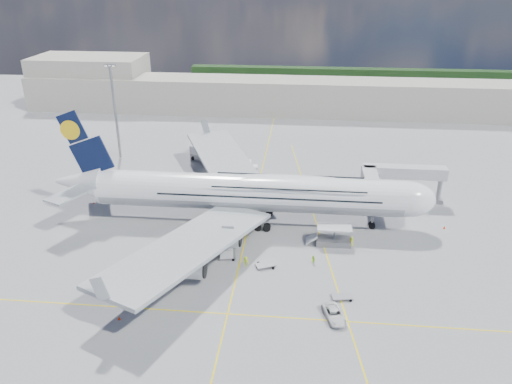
# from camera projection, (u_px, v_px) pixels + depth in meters

# --- Properties ---
(ground) EXTENTS (300.00, 300.00, 0.00)m
(ground) POSITION_uv_depth(u_px,v_px,m) (243.00, 247.00, 94.41)
(ground) COLOR gray
(ground) RESTS_ON ground
(taxi_line_main) EXTENTS (0.25, 220.00, 0.01)m
(taxi_line_main) POSITION_uv_depth(u_px,v_px,m) (243.00, 247.00, 94.41)
(taxi_line_main) COLOR yellow
(taxi_line_main) RESTS_ON ground
(taxi_line_cross) EXTENTS (120.00, 0.25, 0.01)m
(taxi_line_cross) POSITION_uv_depth(u_px,v_px,m) (228.00, 314.00, 76.31)
(taxi_line_cross) COLOR yellow
(taxi_line_cross) RESTS_ON ground
(taxi_line_diag) EXTENTS (14.16, 99.06, 0.01)m
(taxi_line_diag) POSITION_uv_depth(u_px,v_px,m) (317.00, 225.00, 102.20)
(taxi_line_diag) COLOR yellow
(taxi_line_diag) RESTS_ON ground
(airliner) EXTENTS (77.26, 79.15, 23.71)m
(airliner) POSITION_uv_depth(u_px,v_px,m) (250.00, 192.00, 100.59)
(airliner) COLOR white
(airliner) RESTS_ON ground
(jet_bridge) EXTENTS (18.80, 12.10, 8.50)m
(jet_bridge) POSITION_uv_depth(u_px,v_px,m) (392.00, 177.00, 107.83)
(jet_bridge) COLOR #B7B7BC
(jet_bridge) RESTS_ON ground
(cargo_loader) EXTENTS (8.53, 3.20, 3.67)m
(cargo_loader) POSITION_uv_depth(u_px,v_px,m) (333.00, 238.00, 95.00)
(cargo_loader) COLOR silver
(cargo_loader) RESTS_ON ground
(light_mast) EXTENTS (3.00, 0.70, 25.50)m
(light_mast) POSITION_uv_depth(u_px,v_px,m) (115.00, 110.00, 133.28)
(light_mast) COLOR gray
(light_mast) RESTS_ON ground
(terminal) EXTENTS (180.00, 16.00, 12.00)m
(terminal) POSITION_uv_depth(u_px,v_px,m) (276.00, 96.00, 177.92)
(terminal) COLOR #B2AD9E
(terminal) RESTS_ON ground
(hangar) EXTENTS (40.00, 22.00, 18.00)m
(hangar) POSITION_uv_depth(u_px,v_px,m) (91.00, 81.00, 187.52)
(hangar) COLOR #B2AD9E
(hangar) RESTS_ON ground
(tree_line) EXTENTS (160.00, 6.00, 8.00)m
(tree_line) POSITION_uv_depth(u_px,v_px,m) (374.00, 78.00, 215.88)
(tree_line) COLOR #193814
(tree_line) RESTS_ON ground
(dolly_row_a) EXTENTS (3.71, 2.61, 0.49)m
(dolly_row_a) POSITION_uv_depth(u_px,v_px,m) (166.00, 257.00, 90.40)
(dolly_row_a) COLOR gray
(dolly_row_a) RESTS_ON ground
(dolly_row_b) EXTENTS (3.23, 2.31, 0.43)m
(dolly_row_b) POSITION_uv_depth(u_px,v_px,m) (175.00, 278.00, 84.57)
(dolly_row_b) COLOR gray
(dolly_row_b) RESTS_ON ground
(dolly_row_c) EXTENTS (3.55, 2.36, 2.07)m
(dolly_row_c) POSITION_uv_depth(u_px,v_px,m) (226.00, 253.00, 90.21)
(dolly_row_c) COLOR gray
(dolly_row_c) RESTS_ON ground
(dolly_back) EXTENTS (2.93, 2.46, 1.64)m
(dolly_back) POSITION_uv_depth(u_px,v_px,m) (144.00, 263.00, 87.64)
(dolly_back) COLOR gray
(dolly_back) RESTS_ON ground
(dolly_nose_far) EXTENTS (3.46, 2.18, 0.48)m
(dolly_nose_far) POSITION_uv_depth(u_px,v_px,m) (342.00, 297.00, 79.66)
(dolly_nose_far) COLOR gray
(dolly_nose_far) RESTS_ON ground
(dolly_nose_near) EXTENTS (3.86, 3.08, 0.50)m
(dolly_nose_near) POSITION_uv_depth(u_px,v_px,m) (266.00, 265.00, 88.05)
(dolly_nose_near) COLOR gray
(dolly_nose_near) RESTS_ON ground
(baggage_tug) EXTENTS (2.84, 1.42, 1.74)m
(baggage_tug) POSITION_uv_depth(u_px,v_px,m) (177.00, 268.00, 86.47)
(baggage_tug) COLOR silver
(baggage_tug) RESTS_ON ground
(catering_truck_inner) EXTENTS (6.42, 2.80, 3.75)m
(catering_truck_inner) POSITION_uv_depth(u_px,v_px,m) (245.00, 168.00, 126.10)
(catering_truck_inner) COLOR gray
(catering_truck_inner) RESTS_ON ground
(catering_truck_outer) EXTENTS (7.30, 4.93, 4.03)m
(catering_truck_outer) POSITION_uv_depth(u_px,v_px,m) (202.00, 154.00, 135.54)
(catering_truck_outer) COLOR gray
(catering_truck_outer) RESTS_ON ground
(service_van) EXTENTS (4.08, 6.08, 1.55)m
(service_van) POSITION_uv_depth(u_px,v_px,m) (334.00, 314.00, 74.99)
(service_van) COLOR white
(service_van) RESTS_ON ground
(crew_nose) EXTENTS (0.77, 0.59, 1.88)m
(crew_nose) POSITION_uv_depth(u_px,v_px,m) (403.00, 214.00, 105.01)
(crew_nose) COLOR #E0FF1A
(crew_nose) RESTS_ON ground
(crew_loader) EXTENTS (1.04, 1.05, 1.71)m
(crew_loader) POSITION_uv_depth(u_px,v_px,m) (313.00, 260.00, 88.65)
(crew_loader) COLOR #B0FA1A
(crew_loader) RESTS_ON ground
(crew_wing) EXTENTS (0.61, 1.05, 1.68)m
(crew_wing) POSITION_uv_depth(u_px,v_px,m) (191.00, 236.00, 96.37)
(crew_wing) COLOR #A0F81A
(crew_wing) RESTS_ON ground
(crew_van) EXTENTS (1.12, 1.08, 1.93)m
(crew_van) POSITION_uv_depth(u_px,v_px,m) (351.00, 241.00, 94.41)
(crew_van) COLOR #DFF219
(crew_van) RESTS_ON ground
(crew_tug) EXTENTS (1.48, 1.19, 2.00)m
(crew_tug) POSITION_uv_depth(u_px,v_px,m) (246.00, 262.00, 87.92)
(crew_tug) COLOR #BCDE17
(crew_tug) RESTS_ON ground
(cone_nose) EXTENTS (0.49, 0.49, 0.62)m
(cone_nose) POSITION_uv_depth(u_px,v_px,m) (444.00, 227.00, 100.83)
(cone_nose) COLOR red
(cone_nose) RESTS_ON ground
(cone_wing_left_inner) EXTENTS (0.45, 0.45, 0.57)m
(cone_wing_left_inner) POSITION_uv_depth(u_px,v_px,m) (233.00, 194.00, 115.60)
(cone_wing_left_inner) COLOR red
(cone_wing_left_inner) RESTS_ON ground
(cone_wing_left_outer) EXTENTS (0.50, 0.50, 0.63)m
(cone_wing_left_outer) POSITION_uv_depth(u_px,v_px,m) (222.00, 171.00, 128.38)
(cone_wing_left_outer) COLOR red
(cone_wing_left_outer) RESTS_ON ground
(cone_wing_right_inner) EXTENTS (0.44, 0.44, 0.56)m
(cone_wing_right_inner) POSITION_uv_depth(u_px,v_px,m) (184.00, 255.00, 91.18)
(cone_wing_right_inner) COLOR red
(cone_wing_right_inner) RESTS_ON ground
(cone_wing_right_outer) EXTENTS (0.43, 0.43, 0.55)m
(cone_wing_right_outer) POSITION_uv_depth(u_px,v_px,m) (119.00, 318.00, 74.99)
(cone_wing_right_outer) COLOR red
(cone_wing_right_outer) RESTS_ON ground
(cone_tail) EXTENTS (0.38, 0.38, 0.48)m
(cone_tail) POSITION_uv_depth(u_px,v_px,m) (94.00, 203.00, 111.42)
(cone_tail) COLOR red
(cone_tail) RESTS_ON ground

